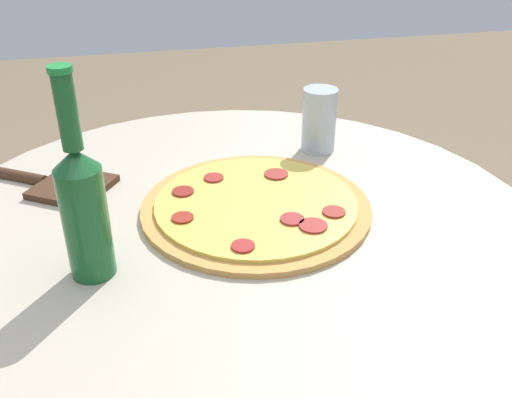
{
  "coord_description": "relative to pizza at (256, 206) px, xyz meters",
  "views": [
    {
      "loc": [
        0.75,
        -0.14,
        1.25
      ],
      "look_at": [
        -0.03,
        0.04,
        0.79
      ],
      "focal_mm": 40.0,
      "sensor_mm": 36.0,
      "label": 1
    }
  ],
  "objects": [
    {
      "name": "pizza",
      "position": [
        0.0,
        0.0,
        0.0
      ],
      "size": [
        0.37,
        0.37,
        0.02
      ],
      "color": "#C68E47",
      "rests_on": "table"
    },
    {
      "name": "table",
      "position": [
        0.03,
        -0.04,
        -0.21
      ],
      "size": [
        0.99,
        0.99,
        0.77
      ],
      "color": "#B2A893",
      "rests_on": "ground_plane"
    },
    {
      "name": "drinking_glass",
      "position": [
        -0.2,
        0.17,
        0.05
      ],
      "size": [
        0.07,
        0.07,
        0.12
      ],
      "color": "#ADBCC6",
      "rests_on": "table"
    },
    {
      "name": "pizza_paddle",
      "position": [
        -0.15,
        -0.32,
        -0.0
      ],
      "size": [
        0.18,
        0.23,
        0.02
      ],
      "rotation": [
        0.0,
        0.0,
        -2.15
      ],
      "color": "#422819",
      "rests_on": "table"
    },
    {
      "name": "beer_bottle",
      "position": [
        0.11,
        -0.25,
        0.1
      ],
      "size": [
        0.06,
        0.06,
        0.29
      ],
      "color": "#195628",
      "rests_on": "table"
    }
  ]
}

